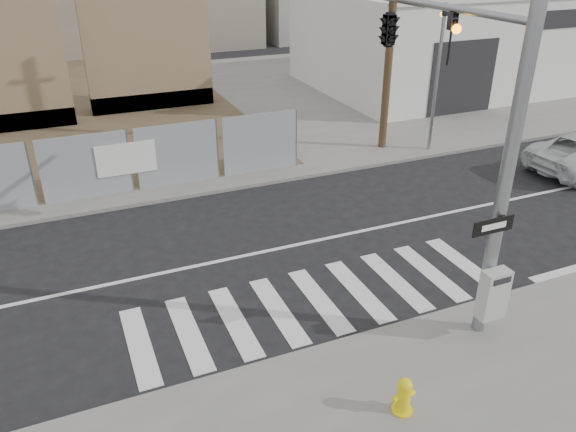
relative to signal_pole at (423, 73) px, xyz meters
name	(u,v)px	position (x,y,z in m)	size (l,w,h in m)	color
ground	(278,249)	(-2.49, 2.05, -4.78)	(100.00, 100.00, 0.00)	black
sidewalk_far	(166,109)	(-2.49, 16.05, -4.72)	(50.00, 20.00, 0.12)	slate
signal_pole	(423,73)	(0.00, 0.00, 0.00)	(0.96, 5.87, 7.00)	gray
far_signal_pole	(439,58)	(5.51, 6.65, -1.30)	(0.16, 0.20, 5.60)	gray
concrete_wall_right	(147,36)	(-2.99, 16.13, -1.40)	(5.50, 1.30, 8.00)	#7C664A
auto_shop	(434,38)	(11.50, 15.01, -2.25)	(12.00, 10.20, 5.95)	silver
utility_pole_right	(393,5)	(4.01, 7.55, 0.42)	(1.60, 0.28, 10.00)	brown
fire_hydrant	(404,395)	(-2.68, -4.05, -4.32)	(0.43, 0.39, 0.69)	yellow
traffic_cone_d	(241,160)	(-1.72, 7.31, -4.29)	(0.52, 0.52, 0.76)	orange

